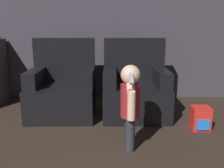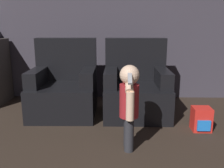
{
  "view_description": "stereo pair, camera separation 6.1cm",
  "coord_description": "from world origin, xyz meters",
  "px_view_note": "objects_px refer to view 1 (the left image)",
  "views": [
    {
      "loc": [
        -0.31,
        0.53,
        1.17
      ],
      "look_at": [
        -0.31,
        3.19,
        0.53
      ],
      "focal_mm": 40.0,
      "sensor_mm": 36.0,
      "label": 1
    },
    {
      "loc": [
        -0.25,
        0.54,
        1.17
      ],
      "look_at": [
        -0.31,
        3.19,
        0.53
      ],
      "focal_mm": 40.0,
      "sensor_mm": 36.0,
      "label": 2
    }
  ],
  "objects_px": {
    "armchair_left": "(63,89)",
    "toy_backpack": "(201,118)",
    "armchair_right": "(135,89)",
    "person_toddler": "(130,101)"
  },
  "relations": [
    {
      "from": "armchair_left",
      "to": "toy_backpack",
      "type": "bearing_deg",
      "value": -18.86
    },
    {
      "from": "armchair_right",
      "to": "toy_backpack",
      "type": "distance_m",
      "value": 0.9
    },
    {
      "from": "armchair_left",
      "to": "toy_backpack",
      "type": "relative_size",
      "value": 3.7
    },
    {
      "from": "armchair_left",
      "to": "armchair_right",
      "type": "distance_m",
      "value": 0.95
    },
    {
      "from": "armchair_right",
      "to": "toy_backpack",
      "type": "xyz_separation_m",
      "value": [
        0.7,
        -0.53,
        -0.2
      ]
    },
    {
      "from": "armchair_left",
      "to": "toy_backpack",
      "type": "distance_m",
      "value": 1.74
    },
    {
      "from": "armchair_right",
      "to": "person_toddler",
      "type": "xyz_separation_m",
      "value": [
        -0.14,
        -0.98,
        0.15
      ]
    },
    {
      "from": "armchair_right",
      "to": "person_toddler",
      "type": "height_order",
      "value": "armchair_right"
    },
    {
      "from": "armchair_left",
      "to": "person_toddler",
      "type": "bearing_deg",
      "value": -51.44
    },
    {
      "from": "person_toddler",
      "to": "armchair_right",
      "type": "bearing_deg",
      "value": 170.32
    }
  ]
}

